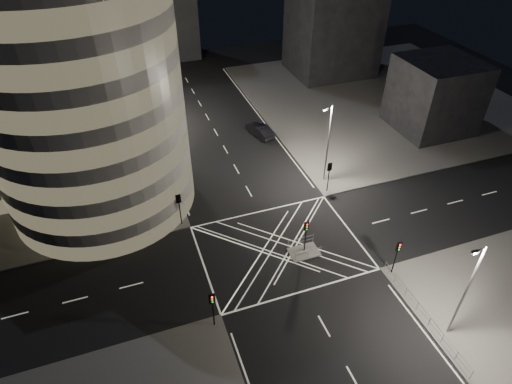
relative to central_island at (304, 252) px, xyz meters
name	(u,v)px	position (x,y,z in m)	size (l,w,h in m)	color
ground	(280,247)	(-2.00, 1.50, -0.07)	(120.00, 120.00, 0.00)	black
sidewalk_far_right	(380,97)	(27.00, 28.50, 0.00)	(42.00, 42.00, 0.15)	#5B5855
central_island	(304,252)	(0.00, 0.00, 0.00)	(3.00, 2.00, 0.15)	slate
office_tower_curved	(33,88)	(-22.74, 20.24, 12.58)	(30.00, 29.00, 27.20)	gray
office_block_rear	(36,36)	(-24.00, 43.50, 11.07)	(24.00, 16.00, 22.00)	gray
building_right_far	(333,30)	(24.00, 41.50, 7.58)	(14.00, 12.00, 15.00)	black
building_right_near	(435,95)	(28.00, 17.50, 5.08)	(10.00, 10.00, 10.00)	black
building_far_end	(146,11)	(-6.00, 59.50, 8.93)	(18.00, 8.00, 18.00)	black
tree_a	(157,181)	(-12.50, 10.50, 4.75)	(4.65, 4.65, 7.36)	black
tree_b	(149,155)	(-12.50, 16.50, 4.38)	(4.61, 4.61, 6.97)	black
tree_c	(142,130)	(-12.50, 22.50, 4.42)	(4.79, 4.79, 7.11)	black
tree_d	(135,106)	(-12.50, 28.50, 5.01)	(4.68, 4.68, 7.64)	black
tree_e	(131,93)	(-12.50, 34.50, 4.30)	(3.41, 3.41, 6.21)	black
traffic_signal_fl	(179,204)	(-10.80, 8.30, 2.84)	(0.55, 0.22, 4.00)	black
traffic_signal_nl	(212,304)	(-10.80, -5.30, 2.84)	(0.55, 0.22, 4.00)	black
traffic_signal_fr	(329,172)	(6.80, 8.30, 2.84)	(0.55, 0.22, 4.00)	black
traffic_signal_nr	(397,252)	(6.80, -5.30, 2.84)	(0.55, 0.22, 4.00)	black
traffic_signal_island	(306,231)	(0.00, 0.00, 2.84)	(0.55, 0.22, 4.00)	black
street_lamp_left_near	(161,158)	(-11.44, 13.50, 5.47)	(1.25, 0.25, 10.00)	slate
street_lamp_left_far	(140,92)	(-11.44, 31.50, 5.47)	(1.25, 0.25, 10.00)	slate
street_lamp_right_far	(328,142)	(7.44, 10.50, 5.47)	(1.25, 0.25, 10.00)	slate
street_lamp_right_near	(466,290)	(7.44, -12.50, 5.47)	(1.25, 0.25, 10.00)	slate
railing_near_right	(423,314)	(6.30, -10.65, 0.62)	(0.06, 11.70, 1.10)	slate
railing_island_south	(308,254)	(0.00, -0.90, 0.62)	(2.80, 0.06, 1.10)	slate
railing_island_north	(301,242)	(0.00, 0.90, 0.62)	(2.80, 0.06, 1.10)	slate
sedan	(260,130)	(3.74, 23.46, 0.77)	(1.79, 5.13, 1.69)	black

